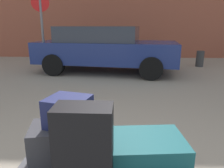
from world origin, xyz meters
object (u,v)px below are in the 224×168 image
object	(u,v)px
suitcase_black_center	(84,147)
suitcase_teal_rear_right	(147,149)
duffel_bag_navy_topmost_pile	(69,111)
parked_car	(105,48)
no_parking_sign	(42,26)
bollard_kerb_near	(200,59)
duffel_bag_charcoal_front_left	(70,142)

from	to	relation	value
suitcase_black_center	suitcase_teal_rear_right	distance (m)	0.58
suitcase_black_center	suitcase_teal_rear_right	size ratio (longest dim) A/B	1.00
duffel_bag_navy_topmost_pile	parked_car	world-z (taller)	parked_car
no_parking_sign	suitcase_teal_rear_right	bearing A→B (deg)	-61.79
parked_car	bollard_kerb_near	xyz separation A→B (m)	(3.38, 1.03, -0.48)
duffel_bag_charcoal_front_left	no_parking_sign	distance (m)	5.18
suitcase_black_center	bollard_kerb_near	world-z (taller)	suitcase_black_center
bollard_kerb_near	no_parking_sign	xyz separation A→B (m)	(-5.17, -1.46, 1.16)
duffel_bag_charcoal_front_left	suitcase_teal_rear_right	size ratio (longest dim) A/B	1.06
suitcase_black_center	suitcase_teal_rear_right	bearing A→B (deg)	32.71
suitcase_teal_rear_right	duffel_bag_charcoal_front_left	bearing A→B (deg)	173.90
suitcase_black_center	parked_car	world-z (taller)	parked_car
duffel_bag_charcoal_front_left	suitcase_black_center	xyz separation A→B (m)	(0.17, -0.30, 0.14)
duffel_bag_navy_topmost_pile	bollard_kerb_near	size ratio (longest dim) A/B	0.57
suitcase_black_center	duffel_bag_navy_topmost_pile	world-z (taller)	suitcase_black_center
suitcase_teal_rear_right	no_parking_sign	xyz separation A→B (m)	(-2.54, 4.74, 0.99)
suitcase_teal_rear_right	duffel_bag_navy_topmost_pile	world-z (taller)	duffel_bag_navy_topmost_pile
parked_car	bollard_kerb_near	distance (m)	3.56
suitcase_black_center	no_parking_sign	bearing A→B (deg)	112.79
bollard_kerb_near	no_parking_sign	distance (m)	5.49
suitcase_black_center	bollard_kerb_near	xyz separation A→B (m)	(3.09, 6.49, -0.35)
suitcase_black_center	bollard_kerb_near	bearing A→B (deg)	64.92
suitcase_teal_rear_right	parked_car	distance (m)	5.23
duffel_bag_charcoal_front_left	bollard_kerb_near	size ratio (longest dim) A/B	1.10
parked_car	no_parking_sign	distance (m)	1.96
duffel_bag_navy_topmost_pile	no_parking_sign	distance (m)	5.14
duffel_bag_charcoal_front_left	bollard_kerb_near	world-z (taller)	duffel_bag_charcoal_front_left
suitcase_black_center	no_parking_sign	xyz separation A→B (m)	(-2.07, 5.03, 0.80)
bollard_kerb_near	parked_car	bearing A→B (deg)	-162.97
suitcase_black_center	duffel_bag_navy_topmost_pile	xyz separation A→B (m)	(-0.17, 0.30, 0.13)
duffel_bag_charcoal_front_left	bollard_kerb_near	distance (m)	7.00
duffel_bag_navy_topmost_pile	bollard_kerb_near	xyz separation A→B (m)	(3.27, 6.19, -0.48)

